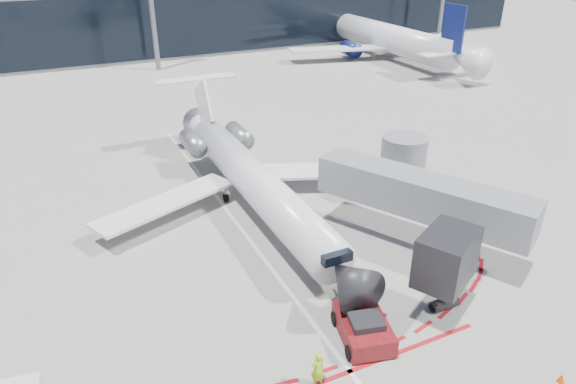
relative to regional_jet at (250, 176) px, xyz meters
name	(u,v)px	position (x,y,z in m)	size (l,w,h in m)	color
ground	(253,245)	(-1.83, -4.90, -2.29)	(260.00, 260.00, 0.00)	slate
apron_centerline	(242,230)	(-1.83, -2.90, -2.28)	(0.25, 40.00, 0.01)	silver
apron_stop_bar	(350,371)	(-1.83, -16.40, -2.28)	(14.00, 0.25, 0.01)	maroon
jet_bridge	(415,191)	(7.96, -7.92, 0.72)	(10.03, 15.20, 4.90)	gray
regional_jet	(250,176)	(0.00, 0.00, 0.00)	(22.16, 27.33, 6.84)	silver
pushback_tug	(363,327)	(-0.15, -14.83, -1.65)	(3.02, 5.61, 1.43)	#570C0F
ramp_worker	(318,369)	(-3.49, -16.40, -1.40)	(0.64, 0.42, 1.77)	#ACD616
safety_cone_right	(562,378)	(6.14, -20.85, -2.07)	(0.32, 0.32, 0.44)	#FF3E05
bg_airliner_1	(383,17)	(36.98, 37.48, 3.55)	(36.09, 38.21, 11.68)	silver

